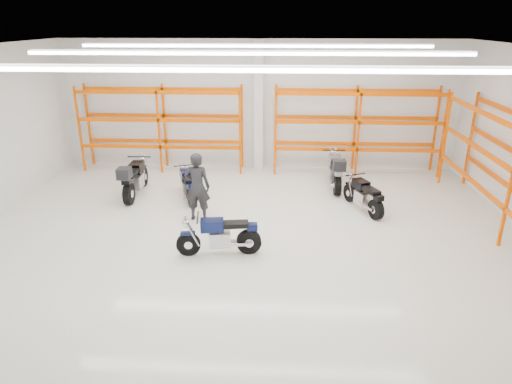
# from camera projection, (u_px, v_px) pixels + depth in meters

# --- Properties ---
(ground) EXTENTS (14.00, 14.00, 0.00)m
(ground) POSITION_uv_depth(u_px,v_px,m) (247.00, 239.00, 11.31)
(ground) COLOR silver
(ground) RESTS_ON ground
(room_shell) EXTENTS (14.02, 12.02, 4.51)m
(room_shell) POSITION_uv_depth(u_px,v_px,m) (246.00, 107.00, 10.17)
(room_shell) COLOR silver
(room_shell) RESTS_ON ground
(motorcycle_main) EXTENTS (1.96, 0.65, 0.96)m
(motorcycle_main) POSITION_uv_depth(u_px,v_px,m) (223.00, 236.00, 10.44)
(motorcycle_main) COLOR black
(motorcycle_main) RESTS_ON ground
(motorcycle_back_a) EXTENTS (0.73, 2.30, 1.18)m
(motorcycle_back_a) POSITION_uv_depth(u_px,v_px,m) (134.00, 179.00, 13.79)
(motorcycle_back_a) COLOR black
(motorcycle_back_a) RESTS_ON ground
(motorcycle_back_b) EXTENTS (0.86, 1.79, 0.92)m
(motorcycle_back_b) POSITION_uv_depth(u_px,v_px,m) (187.00, 186.00, 13.68)
(motorcycle_back_b) COLOR black
(motorcycle_back_b) RESTS_ON ground
(motorcycle_back_c) EXTENTS (0.73, 2.30, 1.18)m
(motorcycle_back_c) POSITION_uv_depth(u_px,v_px,m) (336.00, 172.00, 14.50)
(motorcycle_back_c) COLOR black
(motorcycle_back_c) RESTS_ON ground
(motorcycle_back_d) EXTENTS (0.92, 1.81, 0.94)m
(motorcycle_back_d) POSITION_uv_depth(u_px,v_px,m) (364.00, 197.00, 12.80)
(motorcycle_back_d) COLOR black
(motorcycle_back_d) RESTS_ON ground
(standing_man) EXTENTS (0.71, 0.49, 1.88)m
(standing_man) POSITION_uv_depth(u_px,v_px,m) (197.00, 187.00, 12.10)
(standing_man) COLOR black
(standing_man) RESTS_ON ground
(structural_column) EXTENTS (0.32, 0.32, 4.50)m
(structural_column) POSITION_uv_depth(u_px,v_px,m) (259.00, 106.00, 15.94)
(structural_column) COLOR white
(structural_column) RESTS_ON ground
(pallet_racking_back_left) EXTENTS (5.67, 0.87, 3.00)m
(pallet_racking_back_left) POSITION_uv_depth(u_px,v_px,m) (161.00, 120.00, 15.96)
(pallet_racking_back_left) COLOR #ED6100
(pallet_racking_back_left) RESTS_ON ground
(pallet_racking_back_right) EXTENTS (5.67, 0.87, 3.00)m
(pallet_racking_back_right) POSITION_uv_depth(u_px,v_px,m) (357.00, 123.00, 15.61)
(pallet_racking_back_right) COLOR #ED6100
(pallet_racking_back_right) RESTS_ON ground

